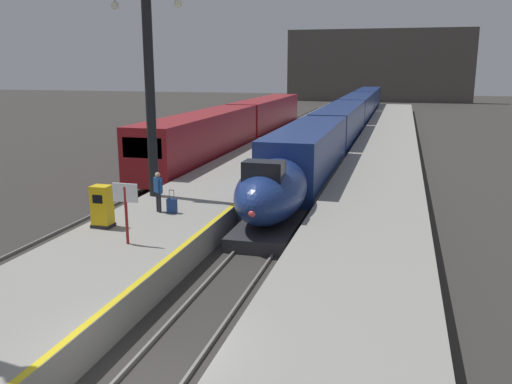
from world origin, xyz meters
The scene contains 15 objects.
platform_left centered at (-4.05, 24.75, 0.53)m, with size 4.80×110.00×1.05m, color gray.
platform_right centered at (4.05, 24.75, 0.53)m, with size 4.80×110.00×1.05m, color gray.
platform_left_safety_stripe centered at (-1.77, 24.75, 1.05)m, with size 0.20×107.80×0.01m, color yellow.
rail_main_left centered at (-0.75, 27.50, 0.06)m, with size 0.08×110.00×0.12m, color slate.
rail_main_right centered at (0.75, 27.50, 0.06)m, with size 0.08×110.00×0.12m, color slate.
rail_secondary_left centered at (-8.85, 27.50, 0.06)m, with size 0.08×110.00×0.12m, color slate.
rail_secondary_right centered at (-7.35, 27.50, 0.06)m, with size 0.08×110.00×0.12m, color slate.
highspeed_train_main centered at (0.00, 45.62, 1.97)m, with size 2.92×75.16×3.60m.
regional_train_adjacent centered at (-8.10, 34.38, 2.13)m, with size 2.85×36.60×3.80m.
station_column_mid centered at (-5.90, 12.97, 6.75)m, with size 4.00×0.68×9.51m.
passenger_near_edge centered at (-4.43, 10.31, 2.04)m, with size 0.47×0.40×1.69m.
rolling_suitcase centered at (-3.84, 10.32, 1.35)m, with size 0.40×0.22×0.98m.
ticket_machine_yellow centered at (-5.55, 7.78, 1.79)m, with size 0.76×0.62×1.60m.
departure_info_board centered at (-3.69, 6.23, 2.56)m, with size 0.90×0.10×2.12m.
terminus_back_wall centered at (0.00, 102.00, 7.00)m, with size 36.00×2.00×14.00m, color #4C4742.
Camera 1 is at (5.15, -9.72, 7.01)m, focal length 38.01 mm.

